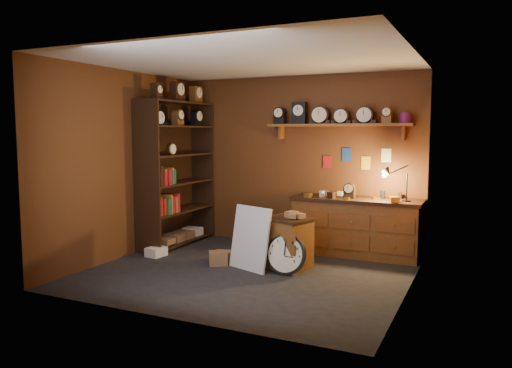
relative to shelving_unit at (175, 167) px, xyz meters
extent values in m
plane|color=black|center=(1.79, -0.98, -1.25)|extent=(4.00, 4.00, 0.00)
cube|color=#5B3115|center=(1.79, 0.82, 0.10)|extent=(4.00, 0.02, 2.70)
cube|color=#5B3115|center=(1.79, -2.78, 0.10)|extent=(4.00, 0.02, 2.70)
cube|color=#5B3115|center=(-0.21, -0.98, 0.10)|extent=(0.02, 3.60, 2.70)
cube|color=#5B3115|center=(3.79, -0.98, 0.10)|extent=(0.02, 3.60, 2.70)
cube|color=beige|center=(1.79, -0.98, 1.45)|extent=(4.00, 3.60, 0.02)
cube|color=brown|center=(2.49, 0.67, 0.67)|extent=(2.20, 0.30, 0.04)
cube|color=brown|center=(1.54, 0.74, 0.55)|extent=(0.04, 0.16, 0.20)
cube|color=brown|center=(3.44, 0.74, 0.55)|extent=(0.04, 0.16, 0.20)
cylinder|color=#B21419|center=(3.47, 0.67, 0.76)|extent=(0.16, 0.16, 0.15)
cube|color=#A51714|center=(1.94, 0.81, 0.10)|extent=(0.14, 0.01, 0.20)
cube|color=navy|center=(2.24, 0.81, 0.22)|extent=(0.14, 0.01, 0.20)
cube|color=#B48E16|center=(2.54, 0.81, 0.10)|extent=(0.14, 0.01, 0.20)
cube|color=silver|center=(2.84, 0.81, 0.22)|extent=(0.14, 0.01, 0.20)
cube|color=black|center=(-0.19, 0.00, -0.10)|extent=(0.03, 1.60, 2.30)
cube|color=black|center=(0.04, -0.78, -0.10)|extent=(0.45, 0.03, 2.30)
cube|color=black|center=(0.04, 0.78, -0.10)|extent=(0.45, 0.03, 2.30)
cube|color=black|center=(0.04, 0.00, -1.20)|extent=(0.43, 1.54, 0.03)
cube|color=black|center=(0.04, 0.00, -0.70)|extent=(0.43, 1.54, 0.03)
cube|color=black|center=(0.04, 0.00, -0.25)|extent=(0.43, 1.54, 0.03)
cube|color=black|center=(0.04, 0.00, 0.20)|extent=(0.43, 1.54, 0.03)
cube|color=black|center=(0.04, 0.00, 0.65)|extent=(0.43, 1.54, 0.03)
cube|color=black|center=(0.04, 0.00, 1.03)|extent=(0.43, 1.54, 0.03)
cube|color=brown|center=(2.84, 0.50, -0.85)|extent=(1.82, 0.60, 0.80)
cube|color=black|center=(2.84, 0.50, -0.43)|extent=(1.88, 0.66, 0.05)
cube|color=brown|center=(2.84, 0.20, -0.85)|extent=(1.74, 0.02, 0.52)
cylinder|color=black|center=(3.55, 0.45, -0.39)|extent=(0.12, 0.12, 0.02)
cylinder|color=black|center=(3.55, 0.45, -0.20)|extent=(0.02, 0.02, 0.38)
cylinder|color=black|center=(3.43, 0.42, 0.04)|extent=(0.27, 0.09, 0.14)
cone|color=black|center=(3.29, 0.39, 0.00)|extent=(0.18, 0.14, 0.18)
cube|color=brown|center=(2.17, -0.60, -0.93)|extent=(0.68, 0.62, 0.65)
cube|color=black|center=(2.17, -0.60, -0.58)|extent=(0.73, 0.67, 0.03)
cube|color=brown|center=(2.17, -0.84, -0.93)|extent=(0.48, 0.17, 0.56)
cylinder|color=black|center=(2.27, -0.87, -1.00)|extent=(0.53, 0.17, 0.53)
cylinder|color=#F5EDC4|center=(2.27, -0.90, -0.99)|extent=(0.46, 0.10, 0.45)
cube|color=black|center=(2.27, -0.91, -0.92)|extent=(0.01, 0.04, 0.17)
cube|color=black|center=(2.32, -0.91, -1.02)|extent=(0.12, 0.01, 0.01)
cube|color=silver|center=(1.75, -0.86, -1.25)|extent=(0.67, 0.39, 0.85)
cube|color=silver|center=(1.58, 0.42, -1.01)|extent=(0.51, 0.51, 0.49)
cube|color=black|center=(1.58, 0.18, -1.01)|extent=(0.40, 0.06, 0.39)
cube|color=brown|center=(1.23, -0.65, -1.18)|extent=(0.28, 0.26, 0.14)
cube|color=white|center=(0.20, -0.82, -1.19)|extent=(0.25, 0.29, 0.13)
cube|color=brown|center=(1.26, -0.85, -1.16)|extent=(0.32, 0.31, 0.19)
camera|label=1|loc=(4.56, -6.70, 0.57)|focal=35.00mm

